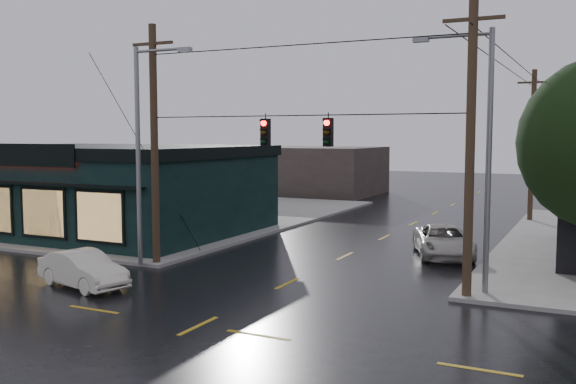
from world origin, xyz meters
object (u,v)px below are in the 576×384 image
at_px(utility_pole_nw, 157,265).
at_px(utility_pole_ne, 466,300).
at_px(sedan_cream, 83,269).
at_px(suv_silver, 443,241).

height_order(utility_pole_nw, utility_pole_ne, same).
xyz_separation_m(utility_pole_nw, utility_pole_ne, (13.00, 0.00, 0.00)).
relative_size(utility_pole_nw, sedan_cream, 2.50).
bearing_deg(sedan_cream, suv_silver, -27.22).
relative_size(utility_pole_nw, suv_silver, 1.99).
height_order(utility_pole_nw, sedan_cream, utility_pole_nw).
distance_m(utility_pole_nw, utility_pole_ne, 13.00).
bearing_deg(suv_silver, sedan_cream, -152.63).
xyz_separation_m(utility_pole_ne, sedan_cream, (-12.98, -4.35, 0.67)).
bearing_deg(utility_pole_nw, suv_silver, 35.10).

